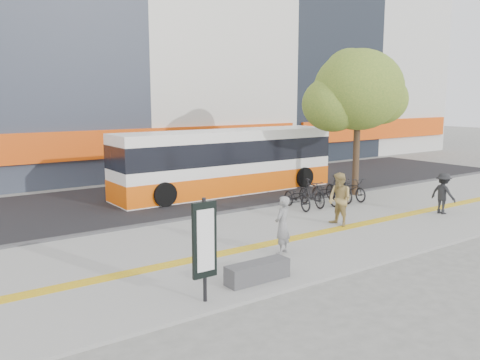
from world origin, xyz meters
TOP-DOWN VIEW (x-y plane):
  - ground at (0.00, 0.00)m, footprint 120.00×120.00m
  - sidewalk at (0.00, 1.50)m, footprint 40.00×7.00m
  - tactile_strip at (0.00, 1.00)m, footprint 40.00×0.45m
  - street at (0.00, 9.00)m, footprint 40.00×8.00m
  - curb at (0.00, 5.00)m, footprint 40.00×0.25m
  - bench at (-2.60, -1.20)m, footprint 1.60×0.45m
  - signboard at (-4.20, -1.51)m, footprint 0.55×0.10m
  - street_tree at (7.18, 4.82)m, footprint 4.40×3.80m
  - bus at (3.02, 8.50)m, footprint 10.46×2.48m
  - bicycle_row at (4.72, 4.00)m, footprint 3.89×1.89m
  - seated_woman at (-0.80, 0.07)m, footprint 0.68×0.59m
  - pedestrian_tan at (2.69, 1.31)m, footprint 0.68×0.87m
  - pedestrian_dark at (7.06, 0.37)m, footprint 0.60×0.99m

SIDE VIEW (x-z plane):
  - ground at x=0.00m, z-range 0.00..0.00m
  - street at x=0.00m, z-range 0.00..0.06m
  - sidewalk at x=0.00m, z-range 0.00..0.08m
  - curb at x=0.00m, z-range 0.00..0.14m
  - tactile_strip at x=0.00m, z-range 0.08..0.09m
  - bench at x=-2.60m, z-range 0.08..0.53m
  - bicycle_row at x=4.72m, z-range 0.05..1.10m
  - pedestrian_dark at x=7.06m, z-range 0.08..1.59m
  - seated_woman at x=-0.80m, z-range 0.08..1.67m
  - pedestrian_tan at x=2.69m, z-range 0.08..1.84m
  - signboard at x=-4.20m, z-range 0.27..2.47m
  - bus at x=3.02m, z-range -0.02..2.76m
  - street_tree at x=7.18m, z-range 1.36..7.67m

